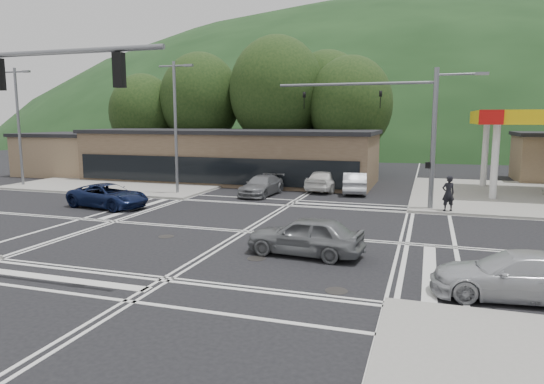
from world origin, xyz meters
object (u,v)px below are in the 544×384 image
(car_blue_west, at_px, (108,196))
(car_grey_center, at_px, (305,236))
(car_silver_east, at_px, (516,276))
(car_queue_a, at_px, (355,182))
(car_northbound, at_px, (262,186))
(car_queue_b, at_px, (327,179))
(pedestrian, at_px, (448,193))

(car_blue_west, height_order, car_grey_center, car_grey_center)
(car_silver_east, relative_size, car_queue_a, 1.05)
(car_silver_east, bearing_deg, car_northbound, -144.76)
(car_silver_east, relative_size, car_queue_b, 0.97)
(car_grey_center, distance_m, car_queue_b, 17.14)
(car_blue_west, bearing_deg, pedestrian, -67.69)
(car_silver_east, bearing_deg, pedestrian, -178.28)
(car_grey_center, distance_m, car_northbound, 14.89)
(car_queue_b, height_order, pedestrian, pedestrian)
(car_northbound, bearing_deg, car_queue_b, 47.38)
(car_northbound, bearing_deg, car_blue_west, -130.14)
(car_queue_a, distance_m, pedestrian, 8.51)
(car_northbound, height_order, pedestrian, pedestrian)
(car_grey_center, bearing_deg, car_northbound, -149.48)
(car_blue_west, xyz_separation_m, car_queue_b, (10.94, 10.68, 0.14))
(car_grey_center, height_order, car_queue_a, car_grey_center)
(car_blue_west, bearing_deg, car_northbound, -34.92)
(car_silver_east, relative_size, car_northbound, 1.03)
(car_queue_b, xyz_separation_m, pedestrian, (8.11, -6.50, 0.30))
(car_northbound, bearing_deg, car_grey_center, -59.65)
(car_queue_a, relative_size, pedestrian, 2.31)
(car_northbound, bearing_deg, car_queue_a, 31.80)
(car_grey_center, bearing_deg, pedestrian, 157.16)
(car_grey_center, bearing_deg, car_queue_b, -166.33)
(car_grey_center, height_order, car_queue_b, car_queue_b)
(pedestrian, bearing_deg, car_silver_east, 72.87)
(car_blue_west, xyz_separation_m, car_grey_center, (13.56, -6.26, 0.06))
(car_queue_a, relative_size, car_northbound, 0.98)
(car_blue_west, distance_m, car_queue_b, 15.29)
(pedestrian, bearing_deg, car_northbound, -37.62)
(car_queue_a, xyz_separation_m, pedestrian, (6.02, -6.00, 0.38))
(car_silver_east, bearing_deg, car_queue_b, -158.58)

